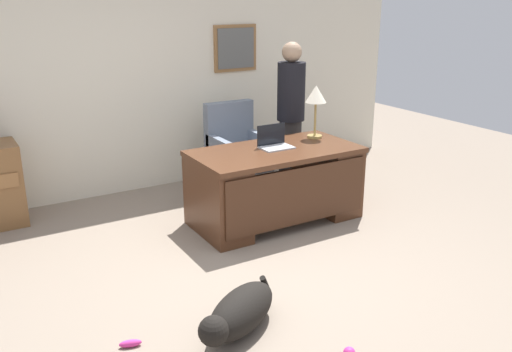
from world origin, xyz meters
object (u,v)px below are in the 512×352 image
(laptop, at_px, (274,142))
(dog_toy_bone, at_px, (130,343))
(person_standing, at_px, (291,114))
(dog_lying, at_px, (239,313))
(desk, at_px, (276,183))
(desk_lamp, at_px, (316,97))
(armchair, at_px, (236,152))

(laptop, relative_size, dog_toy_bone, 2.17)
(laptop, bearing_deg, dog_toy_bone, -145.21)
(person_standing, height_order, dog_lying, person_standing)
(laptop, distance_m, dog_toy_bone, 2.57)
(desk, bearing_deg, dog_lying, -130.07)
(dog_lying, height_order, desk_lamp, desk_lamp)
(armchair, distance_m, dog_lying, 2.93)
(armchair, bearing_deg, desk, -95.76)
(desk_lamp, relative_size, dog_toy_bone, 3.78)
(armchair, relative_size, laptop, 3.22)
(dog_lying, bearing_deg, desk, 49.93)
(laptop, distance_m, desk_lamp, 0.71)
(desk, xyz_separation_m, laptop, (0.03, 0.09, 0.40))
(armchair, distance_m, dog_toy_bone, 3.16)
(person_standing, height_order, desk_lamp, person_standing)
(laptop, xyz_separation_m, dog_toy_bone, (-2.01, -1.39, -0.79))
(armchair, distance_m, desk_lamp, 1.21)
(person_standing, bearing_deg, desk, -131.25)
(armchair, bearing_deg, laptop, -94.70)
(armchair, relative_size, dog_toy_bone, 6.97)
(laptop, bearing_deg, person_standing, 46.35)
(desk_lamp, bearing_deg, armchair, 121.59)
(person_standing, distance_m, dog_toy_bone, 3.53)
(person_standing, distance_m, laptop, 0.99)
(desk, relative_size, laptop, 5.21)
(person_standing, height_order, dog_toy_bone, person_standing)
(desk, bearing_deg, desk_lamp, 18.68)
(dog_lying, bearing_deg, person_standing, 49.52)
(dog_toy_bone, bearing_deg, dog_lying, -17.80)
(person_standing, relative_size, desk_lamp, 3.06)
(dog_toy_bone, bearing_deg, laptop, 34.79)
(desk_lamp, xyz_separation_m, dog_toy_bone, (-2.59, -1.51, -1.16))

